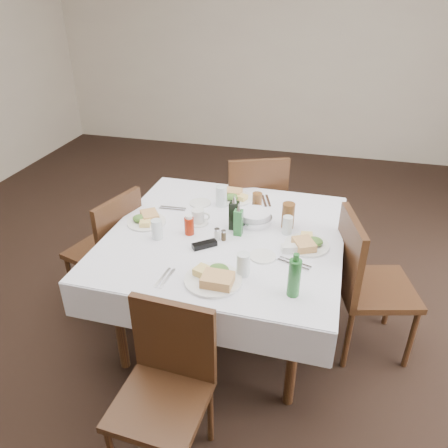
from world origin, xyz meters
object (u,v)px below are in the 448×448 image
object	(u,v)px
bread_basket	(255,217)
green_bottle	(294,277)
oil_cruet_dark	(234,214)
ketchup_bottle	(189,225)
chair_west	(111,245)
chair_south	(167,378)
water_w	(157,229)
oil_cruet_green	(238,221)
water_n	(221,196)
coffee_mug	(198,217)
dining_table	(225,243)
chair_north	(255,203)
chair_east	(363,278)
water_e	(287,225)
water_s	(243,264)

from	to	relation	value
bread_basket	green_bottle	world-z (taller)	green_bottle
oil_cruet_dark	green_bottle	xyz separation A→B (m)	(0.44, -0.57, 0.01)
bread_basket	ketchup_bottle	size ratio (longest dim) A/B	1.75
chair_west	green_bottle	distance (m)	1.47
chair_south	ketchup_bottle	size ratio (longest dim) A/B	6.78
water_w	oil_cruet_green	xyz separation A→B (m)	(0.47, 0.17, 0.03)
water_n	water_w	bearing A→B (deg)	-117.43
bread_basket	coffee_mug	xyz separation A→B (m)	(-0.35, -0.10, 0.01)
dining_table	chair_south	distance (m)	0.97
oil_cruet_dark	oil_cruet_green	bearing A→B (deg)	-56.58
chair_north	chair_south	size ratio (longest dim) A/B	1.11
chair_east	water_w	xyz separation A→B (m)	(-1.25, -0.20, 0.28)
chair_east	water_e	bearing A→B (deg)	174.43
chair_north	water_n	bearing A→B (deg)	-106.79
water_n	green_bottle	size ratio (longest dim) A/B	0.60
water_s	bread_basket	size ratio (longest dim) A/B	0.58
chair_west	water_s	world-z (taller)	chair_west
chair_east	coffee_mug	xyz separation A→B (m)	(-1.06, 0.04, 0.26)
bread_basket	oil_cruet_green	xyz separation A→B (m)	(-0.07, -0.18, 0.06)
bread_basket	oil_cruet_dark	bearing A→B (deg)	-134.92
chair_east	dining_table	bearing A→B (deg)	-177.00
dining_table	water_w	bearing A→B (deg)	-157.84
water_e	chair_east	bearing A→B (deg)	-5.57
water_w	green_bottle	xyz separation A→B (m)	(0.86, -0.34, 0.05)
chair_west	water_w	distance (m)	0.58
bread_basket	water_e	bearing A→B (deg)	-21.95
water_e	oil_cruet_dark	distance (m)	0.34
chair_east	water_n	size ratio (longest dim) A/B	6.60
ketchup_bottle	dining_table	bearing A→B (deg)	15.98
chair_east	oil_cruet_dark	xyz separation A→B (m)	(-0.83, 0.03, 0.32)
chair_south	chair_west	size ratio (longest dim) A/B	0.97
chair_east	chair_west	size ratio (longest dim) A/B	1.05
chair_west	bread_basket	distance (m)	1.04
chair_west	oil_cruet_green	distance (m)	0.98
water_n	ketchup_bottle	world-z (taller)	water_n
water_w	oil_cruet_dark	size ratio (longest dim) A/B	0.52
oil_cruet_green	coffee_mug	size ratio (longest dim) A/B	1.46
chair_west	water_e	xyz separation A→B (m)	(1.21, 0.05, 0.30)
chair_north	coffee_mug	xyz separation A→B (m)	(-0.23, -0.77, 0.25)
chair_west	water_w	bearing A→B (deg)	-24.41
water_e	water_s	bearing A→B (deg)	-109.48
coffee_mug	water_w	bearing A→B (deg)	-128.17
oil_cruet_green	chair_north	bearing A→B (deg)	93.52
water_n	water_e	world-z (taller)	water_n
chair_east	oil_cruet_green	world-z (taller)	oil_cruet_green
water_s	water_e	bearing A→B (deg)	70.52
oil_cruet_green	water_n	bearing A→B (deg)	119.55
chair_east	chair_west	xyz separation A→B (m)	(-1.70, 0.00, -0.03)
chair_west	dining_table	bearing A→B (deg)	-3.14
water_e	oil_cruet_green	world-z (taller)	oil_cruet_green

